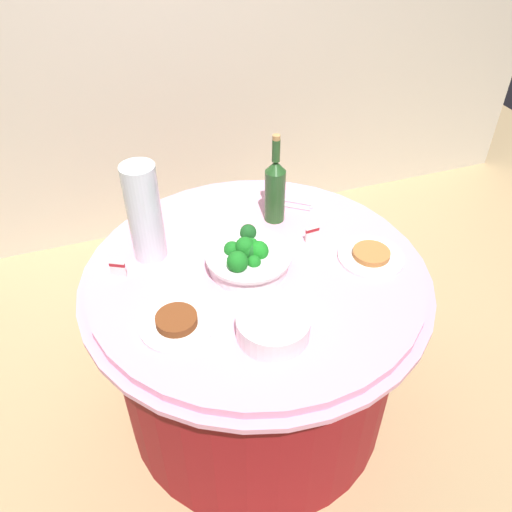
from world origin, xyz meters
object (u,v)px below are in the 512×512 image
(wine_bottle, at_px, (275,189))
(food_plate_stir_fry, at_px, (177,323))
(food_plate_peanuts, at_px, (371,256))
(decorative_fruit_vase, at_px, (145,217))
(plate_stack, at_px, (273,326))
(label_placard_front, at_px, (312,233))
(serving_tongs, at_px, (292,204))
(label_placard_mid, at_px, (118,268))
(broccoli_bowl, at_px, (248,257))

(wine_bottle, relative_size, food_plate_stir_fry, 1.53)
(food_plate_peanuts, bearing_deg, decorative_fruit_vase, 159.08)
(plate_stack, bearing_deg, label_placard_front, 52.24)
(decorative_fruit_vase, bearing_deg, serving_tongs, 11.79)
(food_plate_stir_fry, distance_m, label_placard_front, 0.59)
(serving_tongs, distance_m, food_plate_stir_fry, 0.72)
(wine_bottle, relative_size, food_plate_peanuts, 1.53)
(food_plate_stir_fry, height_order, food_plate_peanuts, food_plate_stir_fry)
(label_placard_mid, bearing_deg, plate_stack, -46.59)
(food_plate_stir_fry, bearing_deg, food_plate_peanuts, 7.30)
(label_placard_mid, bearing_deg, wine_bottle, 12.66)
(broccoli_bowl, distance_m, label_placard_front, 0.27)
(food_plate_peanuts, height_order, label_placard_mid, label_placard_mid)
(broccoli_bowl, distance_m, label_placard_mid, 0.42)
(plate_stack, height_order, food_plate_peanuts, plate_stack)
(food_plate_peanuts, xyz_separation_m, label_placard_mid, (-0.81, 0.19, 0.02))
(serving_tongs, bearing_deg, decorative_fruit_vase, -168.21)
(label_placard_front, relative_size, label_placard_mid, 1.00)
(plate_stack, height_order, label_placard_mid, plate_stack)
(label_placard_front, bearing_deg, broccoli_bowl, -165.63)
(broccoli_bowl, relative_size, label_placard_front, 5.09)
(plate_stack, relative_size, food_plate_stir_fry, 0.95)
(food_plate_peanuts, relative_size, label_placard_mid, 4.00)
(serving_tongs, bearing_deg, broccoli_bowl, -133.31)
(wine_bottle, xyz_separation_m, food_plate_stir_fry, (-0.46, -0.41, -0.12))
(food_plate_peanuts, bearing_deg, serving_tongs, 108.39)
(decorative_fruit_vase, bearing_deg, label_placard_front, -11.33)
(wine_bottle, relative_size, label_placard_mid, 6.11)
(plate_stack, distance_m, label_placard_mid, 0.55)
(plate_stack, height_order, food_plate_stir_fry, plate_stack)
(decorative_fruit_vase, height_order, serving_tongs, decorative_fruit_vase)
(label_placard_front, bearing_deg, decorative_fruit_vase, 168.67)
(wine_bottle, distance_m, label_placard_mid, 0.61)
(food_plate_stir_fry, bearing_deg, decorative_fruit_vase, 91.92)
(food_plate_stir_fry, height_order, label_placard_front, label_placard_front)
(wine_bottle, xyz_separation_m, label_placard_front, (0.08, -0.17, -0.10))
(broccoli_bowl, bearing_deg, wine_bottle, 52.30)
(wine_bottle, distance_m, food_plate_stir_fry, 0.62)
(wine_bottle, xyz_separation_m, serving_tongs, (0.10, 0.06, -0.12))
(decorative_fruit_vase, distance_m, label_placard_front, 0.57)
(label_placard_mid, bearing_deg, broccoli_bowl, -13.96)
(serving_tongs, height_order, label_placard_front, label_placard_front)
(plate_stack, xyz_separation_m, food_plate_peanuts, (0.43, 0.21, -0.02))
(decorative_fruit_vase, height_order, label_placard_front, decorative_fruit_vase)
(plate_stack, bearing_deg, wine_bottle, 68.83)
(plate_stack, relative_size, label_placard_front, 3.82)
(wine_bottle, relative_size, decorative_fruit_vase, 0.99)
(broccoli_bowl, xyz_separation_m, label_placard_front, (0.26, 0.07, -0.01))
(serving_tongs, height_order, label_placard_mid, label_placard_mid)
(wine_bottle, relative_size, serving_tongs, 2.16)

